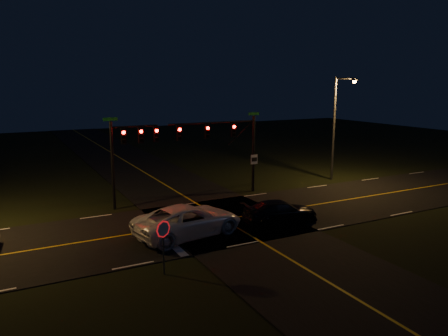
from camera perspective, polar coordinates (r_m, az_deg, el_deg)
name	(u,v)px	position (r m, az deg, el deg)	size (l,w,h in m)	color
ground	(223,220)	(27.67, -0.11, -6.81)	(120.00, 120.00, 0.00)	black
road_ew	(223,220)	(27.67, -0.11, -6.77)	(120.00, 9.00, 0.04)	black
road_ns	(223,220)	(27.67, -0.11, -6.77)	(8.00, 120.00, 0.04)	black
lane_markings	(227,219)	(27.68, 0.43, -6.70)	(120.00, 120.00, 0.01)	gold
streetlight_ne	(337,120)	(39.15, 14.55, 6.12)	(0.50, 2.46, 9.00)	#4A4C51
signal_mast_ne	(227,139)	(32.91, 0.36, 3.85)	(7.47, 0.41, 6.26)	black
signal_mast_nw	(128,147)	(30.20, -12.39, 2.75)	(3.77, 0.41, 6.26)	black
stop_sign	(163,236)	(19.75, -7.93, -8.76)	(0.75, 0.33, 2.55)	#4A4C51
pickup_white	(188,221)	(24.72, -4.67, -6.93)	(6.69, 3.93, 1.75)	white
suv_dark	(280,212)	(27.14, 7.35, -5.74)	(4.92, 2.45, 1.37)	black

